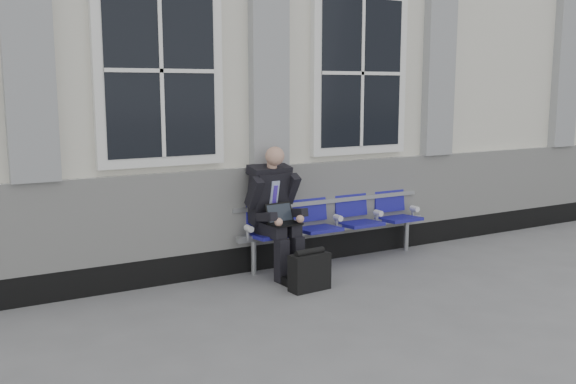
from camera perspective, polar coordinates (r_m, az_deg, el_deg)
ground at (r=6.87m, az=10.87°, el=-8.53°), size 70.00×70.00×0.00m
station_building at (r=9.44m, az=-2.77°, el=10.12°), size 14.40×4.40×4.49m
bench at (r=7.71m, az=4.16°, el=-2.19°), size 2.60×0.47×0.91m
businessman at (r=7.10m, az=-1.19°, el=-1.30°), size 0.60×0.81×1.45m
briefcase at (r=6.69m, az=1.93°, el=-7.04°), size 0.44×0.21×0.44m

